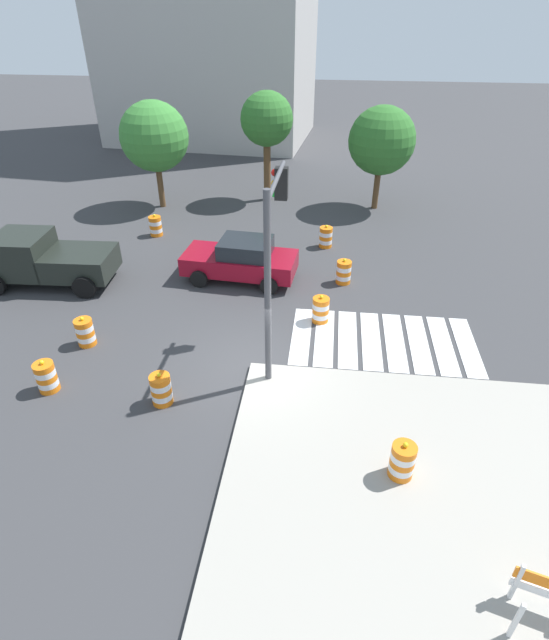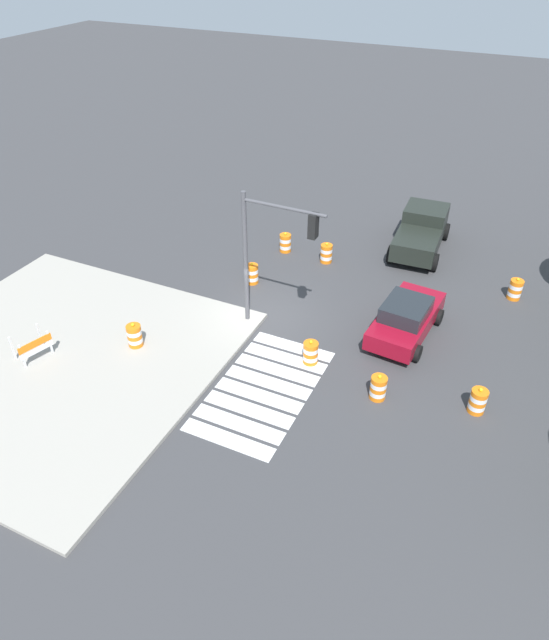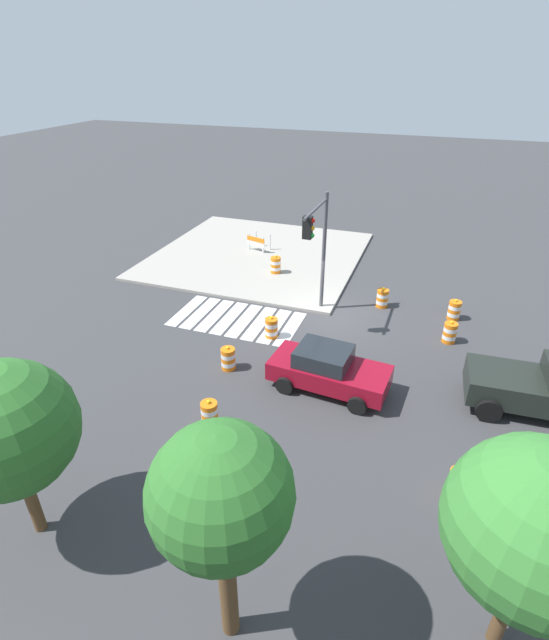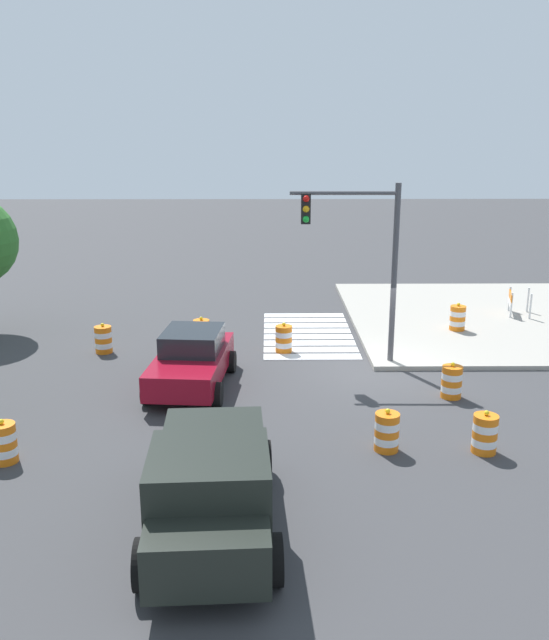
# 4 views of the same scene
# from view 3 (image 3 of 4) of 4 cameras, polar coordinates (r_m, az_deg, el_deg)

# --- Properties ---
(ground_plane) EXTENTS (120.00, 120.00, 0.00)m
(ground_plane) POSITION_cam_3_polar(r_m,az_deg,el_deg) (22.72, 6.61, 0.50)
(ground_plane) COLOR #38383A
(sidewalk_corner) EXTENTS (12.00, 12.00, 0.15)m
(sidewalk_corner) POSITION_cam_3_polar(r_m,az_deg,el_deg) (29.51, -1.99, 7.79)
(sidewalk_corner) COLOR #9E998E
(sidewalk_corner) RESTS_ON ground
(crosswalk_stripes) EXTENTS (5.85, 3.20, 0.02)m
(crosswalk_stripes) POSITION_cam_3_polar(r_m,az_deg,el_deg) (22.32, -4.51, 0.09)
(crosswalk_stripes) COLOR silver
(crosswalk_stripes) RESTS_ON ground
(sports_car) EXTENTS (4.44, 2.42, 1.63)m
(sports_car) POSITION_cam_3_polar(r_m,az_deg,el_deg) (17.54, 6.38, -5.84)
(sports_car) COLOR maroon
(sports_car) RESTS_ON ground
(traffic_barrel_near_corner) EXTENTS (0.56, 0.56, 1.02)m
(traffic_barrel_near_corner) POSITION_cam_3_polar(r_m,az_deg,el_deg) (23.80, 12.74, 2.56)
(traffic_barrel_near_corner) COLOR orange
(traffic_barrel_near_corner) RESTS_ON ground
(traffic_barrel_crosswalk_end) EXTENTS (0.56, 0.56, 1.02)m
(traffic_barrel_crosswalk_end) POSITION_cam_3_polar(r_m,az_deg,el_deg) (14.82, 21.03, -17.77)
(traffic_barrel_crosswalk_end) COLOR orange
(traffic_barrel_crosswalk_end) RESTS_ON ground
(traffic_barrel_median_near) EXTENTS (0.56, 0.56, 1.02)m
(traffic_barrel_median_near) POSITION_cam_3_polar(r_m,az_deg,el_deg) (18.73, -5.54, -4.61)
(traffic_barrel_median_near) COLOR orange
(traffic_barrel_median_near) RESTS_ON ground
(traffic_barrel_median_far) EXTENTS (0.56, 0.56, 1.02)m
(traffic_barrel_median_far) POSITION_cam_3_polar(r_m,az_deg,el_deg) (21.66, 20.17, -1.42)
(traffic_barrel_median_far) COLOR orange
(traffic_barrel_median_far) RESTS_ON ground
(traffic_barrel_far_curb) EXTENTS (0.56, 0.56, 1.02)m
(traffic_barrel_far_curb) POSITION_cam_3_polar(r_m,az_deg,el_deg) (20.68, -0.37, -0.94)
(traffic_barrel_far_curb) COLOR orange
(traffic_barrel_far_curb) RESTS_ON ground
(traffic_barrel_lane_center) EXTENTS (0.56, 0.56, 1.02)m
(traffic_barrel_lane_center) POSITION_cam_3_polar(r_m,az_deg,el_deg) (16.18, -7.75, -11.03)
(traffic_barrel_lane_center) COLOR orange
(traffic_barrel_lane_center) RESTS_ON ground
(traffic_barrel_opposite_curb) EXTENTS (0.56, 0.56, 1.02)m
(traffic_barrel_opposite_curb) POSITION_cam_3_polar(r_m,az_deg,el_deg) (23.62, 20.64, 1.10)
(traffic_barrel_opposite_curb) COLOR orange
(traffic_barrel_opposite_curb) RESTS_ON ground
(traffic_barrel_on_sidewalk) EXTENTS (0.56, 0.56, 1.02)m
(traffic_barrel_on_sidewalk) POSITION_cam_3_polar(r_m,az_deg,el_deg) (26.62, 0.14, 6.59)
(traffic_barrel_on_sidewalk) COLOR orange
(traffic_barrel_on_sidewalk) RESTS_ON sidewalk_corner
(construction_barricade) EXTENTS (1.40, 1.08, 1.00)m
(construction_barricade) POSITION_cam_3_polar(r_m,az_deg,el_deg) (29.81, -2.06, 9.33)
(construction_barricade) COLOR silver
(construction_barricade) RESTS_ON sidewalk_corner
(traffic_light_pole) EXTENTS (0.47, 3.29, 5.50)m
(traffic_light_pole) POSITION_cam_3_polar(r_m,az_deg,el_deg) (20.77, 5.22, 9.60)
(traffic_light_pole) COLOR #4C4C51
(traffic_light_pole) RESTS_ON sidewalk_corner
(street_tree_streetside_near) EXTENTS (3.24, 3.24, 5.01)m
(street_tree_streetside_near) POSITION_cam_3_polar(r_m,az_deg,el_deg) (12.68, -29.35, -11.27)
(street_tree_streetside_near) COLOR brown
(street_tree_streetside_near) RESTS_ON ground
(street_tree_streetside_mid) EXTENTS (2.64, 2.64, 5.46)m
(street_tree_streetside_mid) POSITION_cam_3_polar(r_m,az_deg,el_deg) (8.93, -6.41, -20.17)
(street_tree_streetside_mid) COLOR brown
(street_tree_streetside_mid) RESTS_ON ground
(street_tree_streetside_far) EXTENTS (3.33, 3.33, 5.20)m
(street_tree_streetside_far) POSITION_cam_3_polar(r_m,az_deg,el_deg) (10.27, 28.85, -20.97)
(street_tree_streetside_far) COLOR brown
(street_tree_streetside_far) RESTS_ON ground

